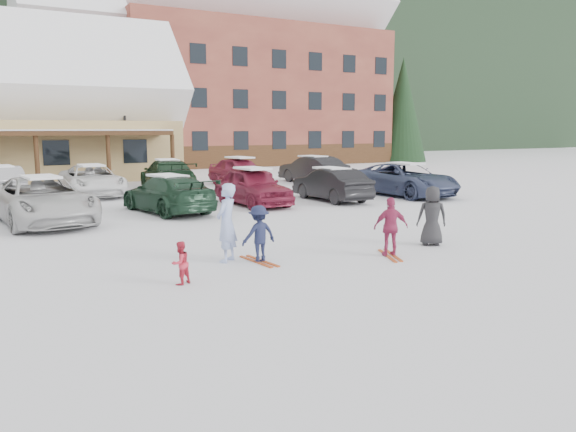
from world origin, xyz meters
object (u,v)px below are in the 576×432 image
parked_car_5 (331,184)px  parked_car_6 (405,180)px  parked_car_2 (42,200)px  parked_car_9 (1,183)px  adult_skier (227,223)px  child_magenta (391,227)px  parked_car_4 (253,187)px  toddler_red (180,263)px  bystander_dark (432,216)px  lamp_post (125,125)px  alpine_hotel (227,68)px  parked_car_12 (240,171)px  parked_car_11 (168,175)px  parked_car_3 (168,194)px  parked_car_13 (313,170)px  child_navy (259,234)px  parked_car_10 (92,181)px

parked_car_5 → parked_car_6: parked_car_6 is taller
parked_car_2 → parked_car_9: (-0.95, 8.12, -0.05)m
adult_skier → parked_car_5: 11.93m
child_magenta → parked_car_4: (1.07, 10.21, 0.03)m
toddler_red → parked_car_5: bearing=-161.6°
toddler_red → bystander_dark: bearing=157.9°
lamp_post → bystander_dark: 24.82m
alpine_hotel → child_magenta: 40.77m
parked_car_2 → parked_car_12: parked_car_12 is taller
parked_car_2 → parked_car_11: size_ratio=1.04×
alpine_hotel → child_magenta: (-11.77, -38.23, -7.90)m
child_magenta → parked_car_3: bearing=-52.8°
parked_car_11 → lamp_post: bearing=-81.2°
bystander_dark → parked_car_5: bearing=-75.6°
child_magenta → parked_car_5: 10.88m
bystander_dark → parked_car_12: size_ratio=0.35×
parked_car_13 → child_navy: bearing=47.3°
lamp_post → parked_car_10: (-3.55, -8.34, -2.64)m
parked_car_3 → parked_car_13: 13.19m
lamp_post → parked_car_13: (8.90, -7.80, -2.59)m
parked_car_10 → parked_car_12: 8.16m
parked_car_4 → parked_car_13: bearing=41.9°
parked_car_3 → parked_car_5: 7.31m
alpine_hotel → adult_skier: 40.70m
toddler_red → child_navy: bearing=177.9°
parked_car_10 → parked_car_11: size_ratio=0.97×
parked_car_5 → parked_car_11: (-5.00, 7.67, 0.07)m
parked_car_2 → parked_car_10: parked_car_2 is taller
lamp_post → toddler_red: (-4.73, -25.04, -2.93)m
parked_car_10 → parked_car_13: parked_car_13 is taller
alpine_hotel → parked_car_4: (-10.69, -28.02, -7.87)m
lamp_post → bystander_dark: lamp_post is taller
child_navy → parked_car_6: 14.69m
parked_car_4 → parked_car_11: size_ratio=0.83×
parked_car_5 → parked_car_13: 8.25m
parked_car_6 → parked_car_12: size_ratio=1.19×
parked_car_6 → parked_car_12: parked_car_12 is taller
parked_car_12 → toddler_red: bearing=-125.6°
parked_car_2 → parked_car_4: (8.08, 0.81, -0.02)m
adult_skier → child_magenta: adult_skier is taller
toddler_red → child_magenta: 5.36m
parked_car_2 → adult_skier: bearing=-75.8°
lamp_post → parked_car_5: (5.32, -15.24, -2.65)m
parked_car_9 → parked_car_3: bearing=119.0°
alpine_hotel → parked_car_3: alpine_hotel is taller
child_magenta → parked_car_6: (8.73, 9.69, 0.03)m
parked_car_4 → child_navy: bearing=-117.0°
parked_car_2 → parked_car_13: 17.18m
alpine_hotel → parked_car_9: bearing=-133.6°
parked_car_9 → parked_car_13: bearing=173.3°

